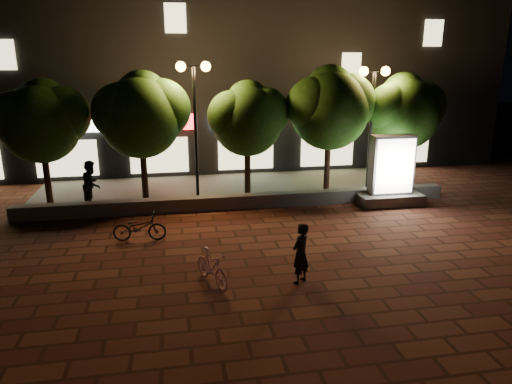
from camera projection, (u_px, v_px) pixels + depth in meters
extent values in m
plane|color=#582B1B|center=(261.00, 250.00, 13.58)|extent=(80.00, 80.00, 0.00)
cube|color=#65635D|center=(240.00, 201.00, 17.29)|extent=(16.00, 0.45, 0.50)
cube|color=#65635D|center=(232.00, 189.00, 19.71)|extent=(16.00, 5.00, 0.08)
cube|color=black|center=(215.00, 65.00, 24.47)|extent=(28.00, 8.00, 10.00)
cube|color=silver|center=(63.00, 125.00, 20.10)|extent=(3.20, 0.12, 0.70)
cube|color=beige|center=(67.00, 159.00, 20.52)|extent=(2.60, 0.10, 1.60)
cube|color=red|center=(157.00, 122.00, 20.79)|extent=(3.20, 0.12, 0.70)
cube|color=beige|center=(159.00, 155.00, 21.21)|extent=(2.60, 0.10, 1.60)
cube|color=#61F8F6|center=(246.00, 120.00, 21.47)|extent=(3.20, 0.12, 0.70)
cube|color=beige|center=(246.00, 152.00, 21.89)|extent=(2.60, 0.10, 1.60)
cube|color=#E79E06|center=(328.00, 118.00, 22.16)|extent=(3.20, 0.12, 0.70)
cube|color=beige|center=(327.00, 149.00, 22.58)|extent=(2.60, 0.10, 1.60)
cube|color=white|center=(406.00, 117.00, 22.84)|extent=(3.20, 0.12, 0.70)
cube|color=beige|center=(404.00, 147.00, 23.26)|extent=(2.60, 0.10, 1.60)
cube|color=beige|center=(3.00, 55.00, 18.96)|extent=(0.90, 0.10, 1.20)
cube|color=beige|center=(175.00, 18.00, 19.74)|extent=(0.90, 0.10, 1.20)
cube|color=beige|center=(351.00, 66.00, 21.66)|extent=(0.90, 0.10, 1.20)
cube|color=beige|center=(433.00, 33.00, 21.93)|extent=(0.90, 0.10, 1.20)
cylinder|color=black|center=(47.00, 176.00, 17.15)|extent=(0.24, 0.24, 2.25)
sphere|color=#2B5B1A|center=(40.00, 124.00, 16.62)|extent=(2.80, 2.80, 2.80)
sphere|color=#2B5B1A|center=(61.00, 115.00, 16.85)|extent=(2.10, 2.10, 2.10)
sphere|color=#2B5B1A|center=(19.00, 118.00, 16.30)|extent=(1.96, 1.96, 1.96)
sphere|color=#2B5B1A|center=(43.00, 103.00, 16.77)|extent=(1.82, 1.82, 1.82)
cylinder|color=black|center=(144.00, 170.00, 17.73)|extent=(0.24, 0.24, 2.34)
sphere|color=#2B5B1A|center=(140.00, 118.00, 17.18)|extent=(3.00, 3.00, 3.00)
sphere|color=#2B5B1A|center=(161.00, 109.00, 17.41)|extent=(2.25, 2.25, 2.25)
sphere|color=#2B5B1A|center=(121.00, 112.00, 16.85)|extent=(2.10, 2.10, 2.10)
sphere|color=#2B5B1A|center=(142.00, 97.00, 17.32)|extent=(1.95, 1.95, 1.95)
cylinder|color=black|center=(247.00, 168.00, 18.44)|extent=(0.24, 0.24, 2.21)
sphere|color=#2B5B1A|center=(247.00, 121.00, 17.92)|extent=(2.70, 2.70, 2.70)
sphere|color=#2B5B1A|center=(263.00, 113.00, 18.15)|extent=(2.03, 2.03, 2.02)
sphere|color=#2B5B1A|center=(232.00, 116.00, 17.61)|extent=(1.89, 1.89, 1.89)
sphere|color=#2B5B1A|center=(248.00, 103.00, 18.08)|extent=(1.76, 1.76, 1.76)
cylinder|color=black|center=(327.00, 162.00, 18.97)|extent=(0.24, 0.24, 2.43)
sphere|color=#2B5B1A|center=(329.00, 111.00, 18.40)|extent=(3.10, 3.10, 3.10)
sphere|color=#2B5B1A|center=(347.00, 102.00, 18.63)|extent=(2.33, 2.33, 2.33)
sphere|color=#2B5B1A|center=(314.00, 105.00, 18.07)|extent=(2.17, 2.17, 2.17)
sphere|color=#2B5B1A|center=(330.00, 90.00, 18.53)|extent=(2.01, 2.02, 2.02)
cylinder|color=black|center=(400.00, 161.00, 19.54)|extent=(0.24, 0.24, 2.29)
sphere|color=#2B5B1A|center=(404.00, 114.00, 19.00)|extent=(2.90, 2.90, 2.90)
sphere|color=#2B5B1A|center=(419.00, 106.00, 19.23)|extent=(2.18, 2.17, 2.17)
sphere|color=#2B5B1A|center=(391.00, 108.00, 18.67)|extent=(2.03, 2.03, 2.03)
sphere|color=#2B5B1A|center=(404.00, 95.00, 19.14)|extent=(1.89, 1.88, 1.88)
cylinder|color=black|center=(196.00, 135.00, 17.52)|extent=(0.12, 0.12, 5.00)
cylinder|color=black|center=(193.00, 66.00, 16.82)|extent=(0.90, 0.08, 0.08)
sphere|color=#FFA93F|center=(181.00, 67.00, 16.74)|extent=(0.36, 0.36, 0.36)
sphere|color=#FFA93F|center=(206.00, 66.00, 16.90)|extent=(0.36, 0.36, 0.36)
cylinder|color=black|center=(370.00, 133.00, 18.74)|extent=(0.12, 0.12, 4.80)
cylinder|color=black|center=(375.00, 71.00, 18.08)|extent=(0.90, 0.08, 0.08)
sphere|color=#FFA93F|center=(364.00, 71.00, 18.00)|extent=(0.36, 0.36, 0.36)
sphere|color=#FFA93F|center=(385.00, 71.00, 18.15)|extent=(0.36, 0.36, 0.36)
cube|color=#65635D|center=(389.00, 198.00, 17.80)|extent=(2.45, 1.23, 0.41)
cube|color=#4C4C51|center=(391.00, 165.00, 17.43)|extent=(1.63, 0.56, 2.24)
cube|color=white|center=(395.00, 166.00, 17.15)|extent=(1.48, 0.04, 2.04)
cube|color=white|center=(388.00, 163.00, 17.71)|extent=(1.48, 0.04, 2.04)
imported|color=pink|center=(212.00, 268.00, 11.39)|extent=(0.99, 1.52, 0.89)
imported|color=black|center=(301.00, 253.00, 11.40)|extent=(0.67, 0.65, 1.55)
imported|color=black|center=(139.00, 227.00, 14.15)|extent=(1.64, 0.70, 0.84)
imported|color=black|center=(92.00, 184.00, 16.90)|extent=(0.80, 0.95, 1.76)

